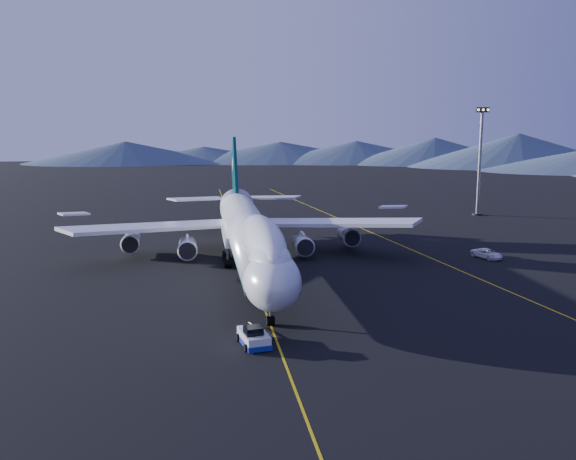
{
  "coord_description": "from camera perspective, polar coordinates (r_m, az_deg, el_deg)",
  "views": [
    {
      "loc": [
        -8.41,
        -96.24,
        23.78
      ],
      "look_at": [
        6.12,
        0.92,
        6.0
      ],
      "focal_mm": 40.0,
      "sensor_mm": 36.0,
      "label": 1
    }
  ],
  "objects": [
    {
      "name": "ground",
      "position": [
        99.49,
        -3.41,
        -3.59
      ],
      "size": [
        500.0,
        500.0,
        0.0
      ],
      "primitive_type": "plane",
      "color": "black",
      "rests_on": "ground"
    },
    {
      "name": "taxiway_line_main",
      "position": [
        99.49,
        -3.41,
        -3.58
      ],
      "size": [
        0.25,
        220.0,
        0.01
      ],
      "primitive_type": "cube",
      "color": "gold",
      "rests_on": "ground"
    },
    {
      "name": "taxiway_line_side",
      "position": [
        115.45,
        11.13,
        -1.82
      ],
      "size": [
        28.08,
        198.09,
        0.01
      ],
      "primitive_type": "cube",
      "rotation": [
        0.0,
        0.0,
        0.14
      ],
      "color": "gold",
      "rests_on": "ground"
    },
    {
      "name": "boeing_747",
      "position": [
        98.3,
        -3.45,
        -0.29
      ],
      "size": [
        59.62,
        72.43,
        19.37
      ],
      "color": "silver",
      "rests_on": "ground"
    },
    {
      "name": "pushback_tug",
      "position": [
        67.99,
        -3.05,
        -9.61
      ],
      "size": [
        3.6,
        5.44,
        2.2
      ],
      "rotation": [
        0.0,
        0.0,
        0.18
      ],
      "color": "silver",
      "rests_on": "ground"
    },
    {
      "name": "service_van",
      "position": [
        112.42,
        17.28,
        -2.02
      ],
      "size": [
        4.26,
        6.11,
        1.55
      ],
      "primitive_type": "imported",
      "rotation": [
        0.0,
        0.0,
        0.33
      ],
      "color": "white",
      "rests_on": "ground"
    },
    {
      "name": "floodlight_mast",
      "position": [
        158.64,
        16.68,
        5.88
      ],
      "size": [
        3.14,
        2.35,
        25.37
      ],
      "rotation": [
        0.0,
        0.0,
        -0.18
      ],
      "color": "black",
      "rests_on": "ground"
    }
  ]
}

